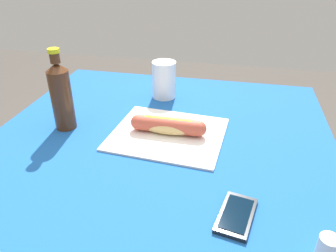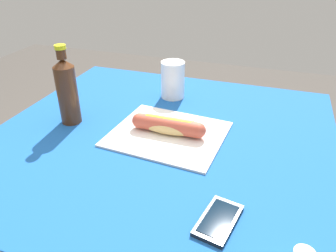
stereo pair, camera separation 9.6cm
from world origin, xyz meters
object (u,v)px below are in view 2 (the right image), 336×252
(soda_bottle, at_px, (67,90))
(drinking_cup, at_px, (173,80))
(hot_dog, at_px, (168,126))
(cell_phone, at_px, (218,220))

(soda_bottle, relative_size, drinking_cup, 1.85)
(hot_dog, distance_m, cell_phone, 0.37)
(hot_dog, relative_size, drinking_cup, 1.71)
(cell_phone, bearing_deg, drinking_cup, 116.56)
(cell_phone, bearing_deg, soda_bottle, 152.30)
(drinking_cup, bearing_deg, hot_dog, -74.84)
(hot_dog, height_order, soda_bottle, soda_bottle)
(soda_bottle, bearing_deg, drinking_cup, 49.23)
(soda_bottle, bearing_deg, hot_dog, 3.75)
(hot_dog, bearing_deg, drinking_cup, 105.16)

